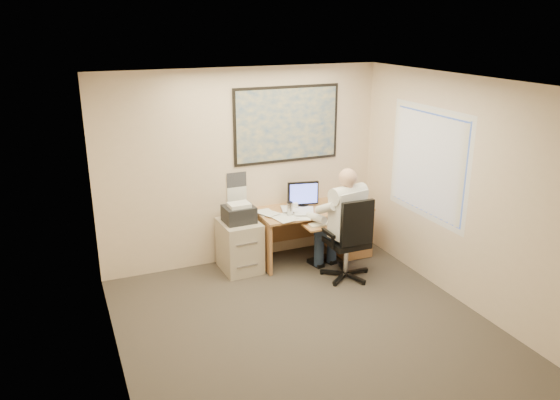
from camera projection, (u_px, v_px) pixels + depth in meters
name	position (u px, v px, depth m)	size (l,w,h in m)	color
room_shell	(316.00, 220.00, 5.53)	(4.00, 4.50, 2.70)	#3B342E
desk	(332.00, 225.00, 7.92)	(1.60, 0.97, 1.10)	tan
world_map	(287.00, 124.00, 7.54)	(1.56, 0.03, 1.06)	#1E4C93
wall_calendar	(237.00, 187.00, 7.53)	(0.28, 0.01, 0.42)	white
window_blinds	(428.00, 164.00, 6.89)	(0.06, 1.40, 1.30)	white
filing_cabinet	(240.00, 241.00, 7.41)	(0.52, 0.62, 0.97)	#B6A892
office_chair	(348.00, 255.00, 7.18)	(0.68, 0.68, 1.14)	black
person	(346.00, 224.00, 7.12)	(0.63, 0.90, 1.49)	white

